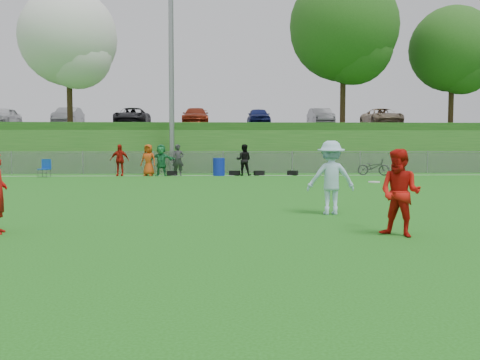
{
  "coord_description": "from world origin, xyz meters",
  "views": [
    {
      "loc": [
        -0.46,
        -10.81,
        1.8
      ],
      "look_at": [
        0.06,
        0.5,
        1.0
      ],
      "focal_mm": 40.0,
      "sensor_mm": 36.0,
      "label": 1
    }
  ],
  "objects": [
    {
      "name": "tree_white_flowering",
      "position": [
        -9.84,
        24.92,
        8.32
      ],
      "size": [
        6.3,
        6.3,
        8.78
      ],
      "color": "black",
      "rests_on": "berm"
    },
    {
      "name": "fence",
      "position": [
        0.0,
        20.0,
        0.65
      ],
      "size": [
        58.0,
        0.06,
        1.3
      ],
      "color": "gray",
      "rests_on": "ground"
    },
    {
      "name": "player_red_center",
      "position": [
        3.06,
        -0.83,
        0.84
      ],
      "size": [
        1.03,
        1.02,
        1.68
      ],
      "primitive_type": "imported",
      "rotation": [
        0.0,
        0.0,
        -0.73
      ],
      "color": "red",
      "rests_on": "ground"
    },
    {
      "name": "ground",
      "position": [
        0.0,
        0.0,
        0.0
      ],
      "size": [
        120.0,
        120.0,
        0.0
      ],
      "primitive_type": "plane",
      "color": "#205E13",
      "rests_on": "ground"
    },
    {
      "name": "car_row",
      "position": [
        -1.17,
        32.0,
        3.82
      ],
      "size": [
        32.04,
        5.18,
        1.44
      ],
      "color": "silver",
      "rests_on": "parking_lot"
    },
    {
      "name": "berm",
      "position": [
        0.0,
        31.0,
        1.5
      ],
      "size": [
        120.0,
        18.0,
        3.0
      ],
      "primitive_type": "cube",
      "color": "#1A5317",
      "rests_on": "ground"
    },
    {
      "name": "player_blue",
      "position": [
        2.42,
        2.36,
        0.92
      ],
      "size": [
        1.2,
        0.7,
        1.84
      ],
      "primitive_type": "imported",
      "rotation": [
        0.0,
        0.0,
        3.13
      ],
      "color": "#A9D0EB",
      "rests_on": "ground"
    },
    {
      "name": "tree_green_near",
      "position": [
        8.16,
        24.42,
        9.03
      ],
      "size": [
        7.14,
        7.14,
        9.95
      ],
      "color": "black",
      "rests_on": "berm"
    },
    {
      "name": "spectator_row",
      "position": [
        -2.8,
        18.0,
        0.85
      ],
      "size": [
        7.63,
        0.79,
        1.69
      ],
      "color": "#A8150B",
      "rests_on": "ground"
    },
    {
      "name": "gear_bags",
      "position": [
        0.87,
        18.1,
        0.13
      ],
      "size": [
        7.15,
        0.52,
        0.26
      ],
      "color": "black",
      "rests_on": "ground"
    },
    {
      "name": "frisbee",
      "position": [
        2.86,
        0.18,
        0.97
      ],
      "size": [
        0.24,
        0.24,
        0.02
      ],
      "color": "white",
      "rests_on": "ground"
    },
    {
      "name": "tree_green_far",
      "position": [
        16.16,
        25.92,
        7.96
      ],
      "size": [
        5.88,
        5.88,
        8.19
      ],
      "color": "black",
      "rests_on": "berm"
    },
    {
      "name": "light_pole",
      "position": [
        -3.0,
        20.8,
        6.71
      ],
      "size": [
        1.2,
        0.4,
        12.15
      ],
      "color": "gray",
      "rests_on": "ground"
    },
    {
      "name": "recycling_bin",
      "position": [
        -0.27,
        18.05,
        0.48
      ],
      "size": [
        0.8,
        0.8,
        0.95
      ],
      "primitive_type": "cylinder",
      "rotation": [
        0.0,
        0.0,
        0.31
      ],
      "color": "#0F24A9",
      "rests_on": "ground"
    },
    {
      "name": "parking_lot",
      "position": [
        0.0,
        33.0,
        3.05
      ],
      "size": [
        120.0,
        12.0,
        0.1
      ],
      "primitive_type": "cube",
      "color": "black",
      "rests_on": "berm"
    },
    {
      "name": "bicycle",
      "position": [
        8.18,
        17.95,
        0.45
      ],
      "size": [
        1.81,
        1.25,
        0.9
      ],
      "primitive_type": "imported",
      "rotation": [
        0.0,
        0.0,
        1.14
      ],
      "color": "#2B2C2E",
      "rests_on": "ground"
    },
    {
      "name": "sideline_far",
      "position": [
        0.0,
        18.0,
        0.01
      ],
      "size": [
        60.0,
        0.1,
        0.01
      ],
      "primitive_type": "cube",
      "color": "white",
      "rests_on": "ground"
    },
    {
      "name": "camp_chair",
      "position": [
        -9.3,
        17.22,
        0.27
      ],
      "size": [
        0.6,
        0.61,
        0.93
      ],
      "rotation": [
        0.0,
        0.0,
        -0.18
      ],
      "color": "#0E3E9E",
      "rests_on": "ground"
    }
  ]
}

